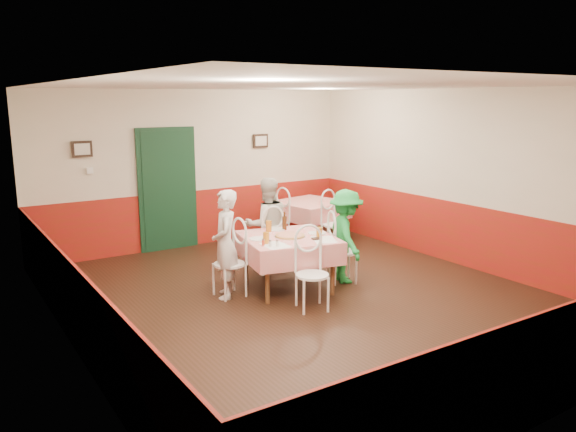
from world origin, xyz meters
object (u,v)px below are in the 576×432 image
main_table (288,263)px  wallet (316,239)px  second_table (310,222)px  chair_left (229,264)px  chair_right (342,252)px  chair_second_b (335,225)px  diner_left (225,244)px  glass_a (266,238)px  pizza (290,236)px  chair_second_a (276,222)px  glass_c (269,226)px  chair_far (268,244)px  glass_b (319,232)px  diner_right (346,236)px  chair_near (312,275)px  diner_far (267,225)px  beer_bottle (284,222)px

main_table → wallet: 0.58m
second_table → chair_left: (-2.66, -1.88, 0.08)m
chair_right → chair_second_b: size_ratio=1.00×
diner_left → chair_left: bearing=102.8°
second_table → glass_a: size_ratio=7.36×
pizza → chair_left: bearing=166.7°
second_table → wallet: 2.92m
chair_second_a → glass_a: bearing=-45.1°
glass_a → glass_c: glass_c is taller
chair_far → main_table: bearing=84.4°
chair_second_b → glass_a: (-2.29, -1.48, 0.39)m
glass_b → second_table: bearing=57.2°
chair_second_b → glass_b: size_ratio=6.23×
diner_right → glass_c: bearing=77.4°
chair_second_a → pizza: bearing=-37.6°
glass_a → glass_b: 0.79m
chair_near → diner_right: 1.26m
main_table → chair_far: (0.18, 0.83, 0.08)m
wallet → chair_second_a: bearing=82.4°
glass_a → diner_right: (1.34, -0.01, -0.15)m
glass_a → diner_left: (-0.42, 0.36, -0.10)m
pizza → wallet: (0.21, -0.33, -0.00)m
second_table → chair_far: bearing=-143.6°
chair_left → wallet: 1.23m
chair_right → chair_second_a: 2.24m
main_table → second_table: size_ratio=1.09×
chair_far → diner_far: (0.01, 0.05, 0.28)m
chair_near → wallet: 0.70m
pizza → chair_second_b: bearing=36.2°
chair_right → main_table: bearing=97.7°
chair_second_a → chair_near: bearing=-34.0°
chair_second_a → diner_right: size_ratio=0.66×
second_table → chair_second_b: bearing=-90.0°
chair_far → chair_near: bearing=84.4°
chair_second_b → glass_a: size_ratio=5.91×
main_table → diner_right: (0.88, -0.19, 0.31)m
second_table → chair_far: (-1.66, -1.22, 0.08)m
second_table → wallet: bearing=-123.7°
chair_left → main_table: bearing=75.4°
pizza → glass_a: 0.50m
glass_b → glass_c: (-0.39, 0.69, 0.01)m
main_table → chair_right: 0.85m
chair_second_a → beer_bottle: (-0.91, -1.68, 0.43)m
chair_right → glass_a: (-1.29, 0.00, 0.39)m
main_table → wallet: bearing=-57.3°
wallet → diner_far: diner_far is taller
chair_second_a → glass_b: size_ratio=6.23×
glass_a → diner_right: 1.35m
glass_a → diner_far: diner_far is taller
glass_a → chair_second_a: bearing=55.3°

